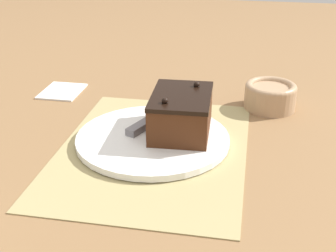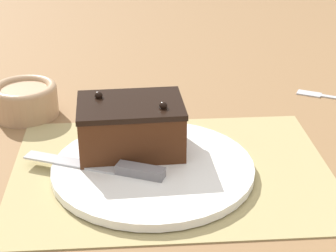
% 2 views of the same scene
% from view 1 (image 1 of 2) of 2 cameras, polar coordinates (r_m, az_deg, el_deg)
% --- Properties ---
extents(ground_plane, '(3.00, 3.00, 0.00)m').
position_cam_1_polar(ground_plane, '(0.86, -1.86, -2.97)').
color(ground_plane, olive).
extents(placemat_woven, '(0.46, 0.34, 0.00)m').
position_cam_1_polar(placemat_woven, '(0.86, -1.86, -2.86)').
color(placemat_woven, tan).
rests_on(placemat_woven, ground_plane).
extents(cake_plate, '(0.29, 0.29, 0.01)m').
position_cam_1_polar(cake_plate, '(0.88, -1.87, -1.55)').
color(cake_plate, white).
rests_on(cake_plate, placemat_woven).
extents(chocolate_cake, '(0.16, 0.12, 0.09)m').
position_cam_1_polar(chocolate_cake, '(0.88, 1.62, 1.61)').
color(chocolate_cake, '#472614').
rests_on(chocolate_cake, cake_plate).
extents(serving_knife, '(0.20, 0.10, 0.01)m').
position_cam_1_polar(serving_knife, '(0.92, -2.10, 0.57)').
color(serving_knife, slate).
rests_on(serving_knife, cake_plate).
extents(small_bowl, '(0.11, 0.11, 0.06)m').
position_cam_1_polar(small_bowl, '(1.05, 12.36, 3.69)').
color(small_bowl, tan).
rests_on(small_bowl, ground_plane).
extents(folded_napkin, '(0.11, 0.09, 0.01)m').
position_cam_1_polar(folded_napkin, '(1.15, -12.79, 4.25)').
color(folded_napkin, white).
rests_on(folded_napkin, ground_plane).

